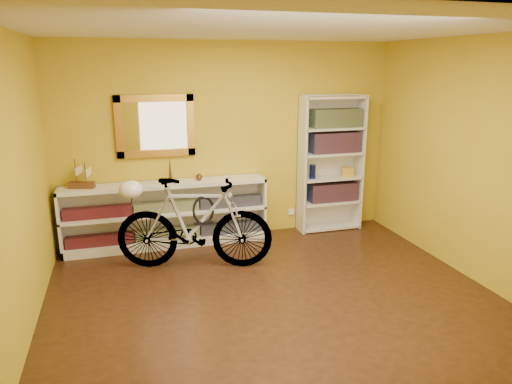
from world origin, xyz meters
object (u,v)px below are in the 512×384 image
object	(u,v)px
bookcase	(331,164)
bicycle	(194,224)
helmet	(131,189)
console_unit	(167,214)

from	to	relation	value
bookcase	bicycle	size ratio (longest dim) A/B	1.04
bicycle	helmet	bearing A→B (deg)	90.00
bicycle	bookcase	bearing A→B (deg)	-53.21
helmet	console_unit	bearing A→B (deg)	54.11
console_unit	bicycle	distance (m)	0.83
console_unit	helmet	xyz separation A→B (m)	(-0.43, -0.60, 0.52)
console_unit	helmet	distance (m)	0.90
bookcase	helmet	world-z (taller)	bookcase
bookcase	helmet	xyz separation A→B (m)	(-2.73, -0.62, -0.01)
bicycle	console_unit	bearing A→B (deg)	32.29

